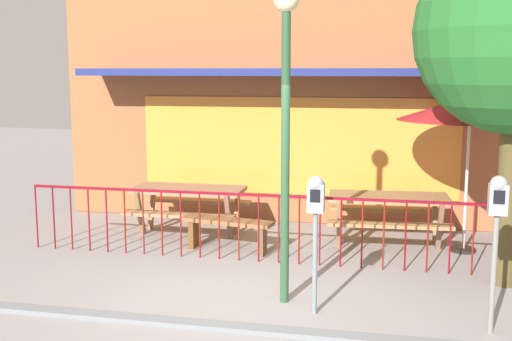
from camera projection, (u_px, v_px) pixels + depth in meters
name	position (u px, v px, depth m)	size (l,w,h in m)	color
ground	(240.00, 306.00, 7.28)	(40.00, 40.00, 0.00)	gray
pub_storefront	(299.00, 76.00, 11.10)	(8.49, 1.49, 5.14)	brown
patio_fence_front	(269.00, 216.00, 8.82)	(7.16, 0.04, 0.97)	maroon
picnic_table_left	(189.00, 197.00, 10.39)	(1.82, 1.39, 0.79)	#9F6D51
picnic_table_right	(388.00, 206.00, 9.74)	(1.89, 1.48, 0.79)	#98764A
patio_umbrella	(470.00, 109.00, 9.14)	(2.09, 2.09, 2.30)	black
patio_bench	(227.00, 228.00, 9.44)	(1.43, 0.55, 0.48)	brown
parking_meter_near	(316.00, 208.00, 6.86)	(0.18, 0.17, 1.54)	slate
parking_meter_far	(497.00, 212.00, 6.34)	(0.18, 0.17, 1.63)	gray
street_lamp	(286.00, 98.00, 7.04)	(0.28, 0.28, 3.55)	#294F31
curb_edge	(224.00, 329.00, 6.61)	(11.89, 0.20, 0.11)	slate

